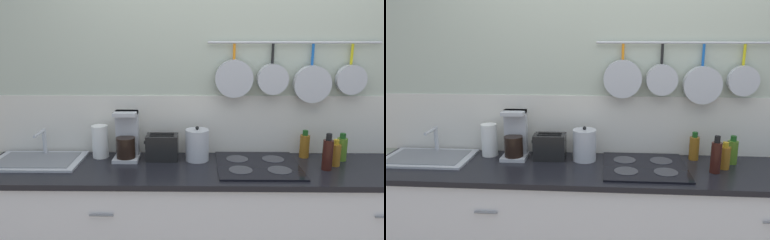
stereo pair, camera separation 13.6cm
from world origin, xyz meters
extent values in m
cube|color=#B2BCA8|center=(0.00, 0.34, 1.30)|extent=(7.20, 0.06, 2.60)
cube|color=silver|center=(0.00, 0.33, 1.10)|extent=(7.20, 0.07, 0.41)
cylinder|color=#B7BABF|center=(0.38, 0.28, 1.66)|extent=(1.15, 0.02, 0.02)
cylinder|color=orange|center=(-0.02, 0.28, 1.60)|extent=(0.02, 0.02, 0.10)
cylinder|color=#B7BABF|center=(-0.02, 0.25, 1.43)|extent=(0.25, 0.06, 0.25)
cylinder|color=black|center=(0.23, 0.28, 1.59)|extent=(0.02, 0.02, 0.13)
cylinder|color=#B7BABF|center=(0.23, 0.25, 1.42)|extent=(0.20, 0.07, 0.20)
cylinder|color=#1959B2|center=(0.50, 0.28, 1.59)|extent=(0.02, 0.02, 0.14)
cylinder|color=#B7BABF|center=(0.50, 0.25, 1.39)|extent=(0.25, 0.06, 0.25)
cylinder|color=gold|center=(0.76, 0.28, 1.59)|extent=(0.02, 0.02, 0.14)
cylinder|color=#B7BABF|center=(0.76, 0.26, 1.42)|extent=(0.20, 0.05, 0.20)
cube|color=silver|center=(0.00, 0.00, 0.43)|extent=(3.29, 0.56, 0.85)
cylinder|color=slate|center=(-0.82, -0.29, 0.70)|extent=(0.14, 0.01, 0.01)
cube|color=black|center=(0.00, 0.00, 0.87)|extent=(3.33, 0.60, 0.03)
cube|color=#B7BABF|center=(-1.33, 0.08, 0.90)|extent=(0.59, 0.39, 0.01)
cube|color=slate|center=(-1.33, 0.08, 0.91)|extent=(0.50, 0.31, 0.00)
cylinder|color=#B7BABF|center=(-1.33, 0.23, 0.98)|extent=(0.03, 0.03, 0.19)
cylinder|color=#B7BABF|center=(-1.33, 0.15, 1.07)|extent=(0.02, 0.15, 0.02)
cylinder|color=white|center=(-0.93, 0.19, 1.00)|extent=(0.11, 0.11, 0.22)
cube|color=#B7BABF|center=(-0.75, 0.14, 0.90)|extent=(0.17, 0.18, 0.02)
cube|color=#B7BABF|center=(-0.75, 0.20, 1.05)|extent=(0.15, 0.06, 0.33)
cylinder|color=black|center=(-0.75, 0.12, 0.98)|extent=(0.13, 0.13, 0.14)
cube|color=#B7BABF|center=(-0.75, 0.16, 1.21)|extent=(0.15, 0.13, 0.02)
cube|color=black|center=(-0.50, 0.15, 0.97)|extent=(0.21, 0.14, 0.17)
cube|color=black|center=(-0.50, 0.13, 1.06)|extent=(0.16, 0.02, 0.00)
cube|color=black|center=(-0.50, 0.17, 1.06)|extent=(0.16, 0.02, 0.00)
cube|color=black|center=(-0.62, 0.15, 1.01)|extent=(0.02, 0.02, 0.02)
cylinder|color=#B7BABF|center=(-0.27, 0.14, 0.99)|extent=(0.16, 0.16, 0.21)
sphere|color=black|center=(-0.27, 0.14, 1.11)|extent=(0.02, 0.02, 0.02)
cube|color=black|center=(0.12, 0.03, 0.89)|extent=(0.53, 0.51, 0.01)
cylinder|color=#38383D|center=(0.00, -0.08, 0.90)|extent=(0.15, 0.15, 0.00)
cylinder|color=#38383D|center=(0.24, -0.08, 0.90)|extent=(0.15, 0.15, 0.00)
cylinder|color=#38383D|center=(0.00, 0.13, 0.90)|extent=(0.15, 0.15, 0.00)
cylinder|color=#38383D|center=(0.24, 0.13, 0.90)|extent=(0.15, 0.15, 0.00)
cylinder|color=#8C5919|center=(0.47, 0.21, 0.97)|extent=(0.07, 0.07, 0.16)
cylinder|color=#194C19|center=(0.47, 0.21, 1.06)|extent=(0.04, 0.04, 0.03)
cylinder|color=#33140F|center=(0.55, -0.03, 0.98)|extent=(0.06, 0.06, 0.19)
cylinder|color=black|center=(0.55, -0.03, 1.10)|extent=(0.03, 0.03, 0.04)
cylinder|color=#8C5919|center=(0.62, 0.05, 0.96)|extent=(0.07, 0.07, 0.14)
cylinder|color=#B28C19|center=(0.62, 0.05, 1.05)|extent=(0.04, 0.04, 0.03)
cylinder|color=#4C721E|center=(0.70, 0.15, 0.97)|extent=(0.07, 0.07, 0.15)
cylinder|color=#194C19|center=(0.70, 0.15, 1.06)|extent=(0.04, 0.04, 0.03)
camera|label=1|loc=(-0.27, -2.26, 1.74)|focal=35.00mm
camera|label=2|loc=(-0.14, -2.25, 1.74)|focal=35.00mm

